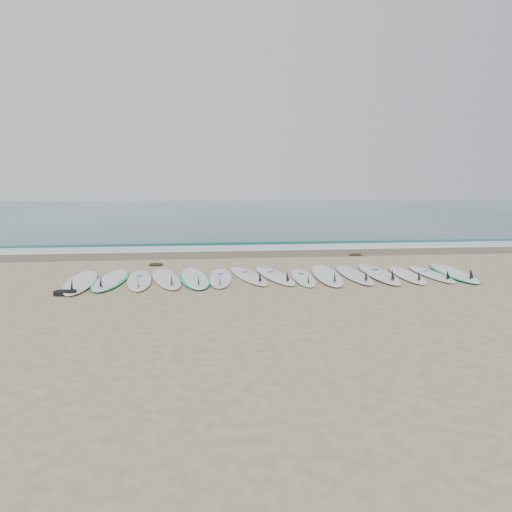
{
  "coord_description": "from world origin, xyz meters",
  "views": [
    {
      "loc": [
        -1.83,
        -11.13,
        2.1
      ],
      "look_at": [
        -0.33,
        0.83,
        0.4
      ],
      "focal_mm": 35.0,
      "sensor_mm": 36.0,
      "label": 1
    }
  ],
  "objects": [
    {
      "name": "surfboard_4",
      "position": [
        -1.83,
        -0.02,
        0.05
      ],
      "size": [
        0.88,
        2.79,
        0.35
      ],
      "rotation": [
        0.0,
        0.0,
        0.08
      ],
      "color": "white",
      "rests_on": "ground"
    },
    {
      "name": "surfboard_0",
      "position": [
        -4.26,
        -0.27,
        0.06
      ],
      "size": [
        0.75,
        2.85,
        0.36
      ],
      "rotation": [
        0.0,
        0.0,
        0.06
      ],
      "color": "white",
      "rests_on": "ground"
    },
    {
      "name": "foam_band",
      "position": [
        0.0,
        5.5,
        0.02
      ],
      "size": [
        120.0,
        1.4,
        0.04
      ],
      "primitive_type": "cube",
      "color": "silver",
      "rests_on": "ground"
    },
    {
      "name": "surfboard_12",
      "position": [
        3.08,
        -0.26,
        0.05
      ],
      "size": [
        0.78,
        2.44,
        0.31
      ],
      "rotation": [
        0.0,
        0.0,
        -0.12
      ],
      "color": "white",
      "rests_on": "ground"
    },
    {
      "name": "surfboard_13",
      "position": [
        3.7,
        -0.23,
        0.05
      ],
      "size": [
        0.57,
        2.33,
        0.3
      ],
      "rotation": [
        0.0,
        0.0,
        -0.04
      ],
      "color": "white",
      "rests_on": "ground"
    },
    {
      "name": "surfboard_8",
      "position": [
        0.61,
        -0.26,
        0.05
      ],
      "size": [
        0.67,
        2.34,
        0.3
      ],
      "rotation": [
        0.0,
        0.0,
        -0.08
      ],
      "color": "white",
      "rests_on": "ground"
    },
    {
      "name": "seaweed_far",
      "position": [
        3.01,
        3.3,
        0.04
      ],
      "size": [
        0.4,
        0.31,
        0.08
      ],
      "primitive_type": "ellipsoid",
      "color": "black",
      "rests_on": "ground"
    },
    {
      "name": "wet_sand_band",
      "position": [
        0.0,
        4.1,
        0.01
      ],
      "size": [
        120.0,
        1.8,
        0.01
      ],
      "primitive_type": "cube",
      "color": "brown",
      "rests_on": "ground"
    },
    {
      "name": "leash_coil",
      "position": [
        -4.35,
        -1.29,
        0.05
      ],
      "size": [
        0.46,
        0.36,
        0.11
      ],
      "color": "black",
      "rests_on": "ground"
    },
    {
      "name": "surfboard_5",
      "position": [
        -1.25,
        -0.1,
        0.05
      ],
      "size": [
        0.67,
        2.47,
        0.31
      ],
      "rotation": [
        0.0,
        0.0,
        -0.07
      ],
      "color": "white",
      "rests_on": "ground"
    },
    {
      "name": "surfboard_6",
      "position": [
        -0.59,
        0.07,
        0.06
      ],
      "size": [
        0.95,
        2.59,
        0.32
      ],
      "rotation": [
        0.0,
        0.0,
        0.17
      ],
      "color": "white",
      "rests_on": "ground"
    },
    {
      "name": "seaweed_near",
      "position": [
        -2.84,
        2.13,
        0.04
      ],
      "size": [
        0.38,
        0.3,
        0.07
      ],
      "primitive_type": "ellipsoid",
      "color": "black",
      "rests_on": "ground"
    },
    {
      "name": "surfboard_10",
      "position": [
        1.86,
        -0.09,
        0.06
      ],
      "size": [
        0.65,
        2.64,
        0.34
      ],
      "rotation": [
        0.0,
        0.0,
        -0.04
      ],
      "color": "silver",
      "rests_on": "ground"
    },
    {
      "name": "wave_crest",
      "position": [
        0.0,
        7.0,
        0.05
      ],
      "size": [
        120.0,
        1.0,
        0.1
      ],
      "primitive_type": "cube",
      "color": "#21595C",
      "rests_on": "ground"
    },
    {
      "name": "surfboard_7",
      "position": [
        0.01,
        0.02,
        0.06
      ],
      "size": [
        0.89,
        2.59,
        0.33
      ],
      "rotation": [
        0.0,
        0.0,
        0.14
      ],
      "color": "white",
      "rests_on": "ground"
    },
    {
      "name": "surfboard_11",
      "position": [
        2.47,
        -0.07,
        0.06
      ],
      "size": [
        0.82,
        2.92,
        0.37
      ],
      "rotation": [
        0.0,
        0.0,
        -0.08
      ],
      "color": "white",
      "rests_on": "ground"
    },
    {
      "name": "ocean",
      "position": [
        0.0,
        32.5,
        0.01
      ],
      "size": [
        120.0,
        55.0,
        0.03
      ],
      "primitive_type": "cube",
      "color": "#21595C",
      "rests_on": "ground"
    },
    {
      "name": "surfboard_3",
      "position": [
        -2.45,
        -0.04,
        0.06
      ],
      "size": [
        1.01,
        2.77,
        0.35
      ],
      "rotation": [
        0.0,
        0.0,
        0.17
      ],
      "color": "silver",
      "rests_on": "ground"
    },
    {
      "name": "surfboard_9",
      "position": [
        1.21,
        -0.11,
        0.06
      ],
      "size": [
        0.92,
        2.93,
        0.37
      ],
      "rotation": [
        0.0,
        0.0,
        -0.11
      ],
      "color": "white",
      "rests_on": "ground"
    },
    {
      "name": "surfboard_2",
      "position": [
        -3.04,
        -0.16,
        0.06
      ],
      "size": [
        0.73,
        2.57,
        0.32
      ],
      "rotation": [
        0.0,
        0.0,
        0.08
      ],
      "color": "white",
      "rests_on": "ground"
    },
    {
      "name": "ground",
      "position": [
        0.0,
        0.0,
        0.0
      ],
      "size": [
        120.0,
        120.0,
        0.0
      ],
      "primitive_type": "plane",
      "color": "tan"
    },
    {
      "name": "surfboard_14",
      "position": [
        4.31,
        -0.12,
        0.05
      ],
      "size": [
        1.05,
        2.83,
        0.35
      ],
      "rotation": [
        0.0,
        0.0,
        -0.14
      ],
      "color": "white",
      "rests_on": "ground"
    },
    {
      "name": "surfboard_1",
      "position": [
        -3.67,
        -0.01,
        0.05
      ],
      "size": [
        0.77,
        2.75,
        0.35
      ],
      "rotation": [
        0.0,
        0.0,
        -0.04
      ],
      "color": "white",
      "rests_on": "ground"
    }
  ]
}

